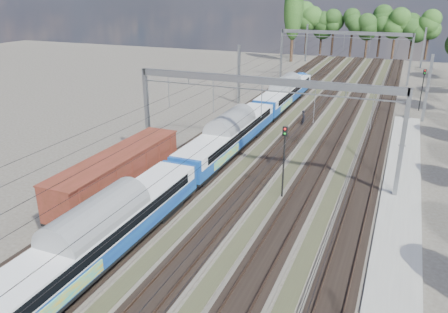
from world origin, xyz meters
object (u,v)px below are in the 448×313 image
at_px(signal_near, 284,154).
at_px(emu_train, 229,132).
at_px(worker, 303,118).
at_px(signal_far, 423,85).
at_px(freight_boxcar, 119,172).

bearing_deg(signal_near, emu_train, 143.91).
bearing_deg(worker, signal_far, -54.67).
distance_m(worker, signal_far, 19.12).
distance_m(signal_near, signal_far, 35.62).
relative_size(freight_boxcar, worker, 7.18).
xyz_separation_m(signal_near, signal_far, (10.31, 34.10, -0.17)).
xyz_separation_m(freight_boxcar, worker, (9.09, 25.62, -1.25)).
relative_size(emu_train, signal_near, 10.46).
relative_size(freight_boxcar, signal_near, 2.35).
bearing_deg(signal_far, worker, -116.56).
distance_m(freight_boxcar, signal_far, 45.07).
relative_size(signal_near, signal_far, 1.05).
height_order(worker, signal_near, signal_near).
bearing_deg(signal_near, worker, 106.00).
height_order(freight_boxcar, signal_far, signal_far).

